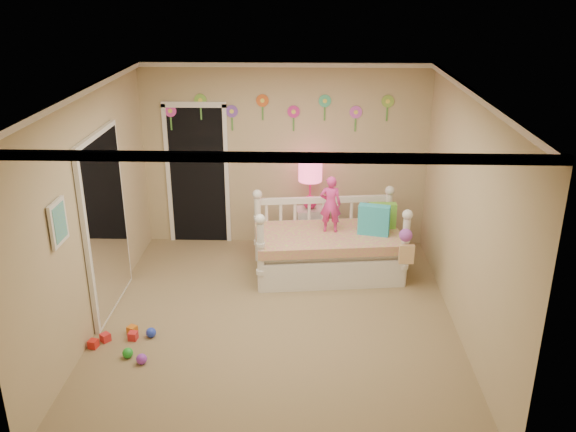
{
  "coord_description": "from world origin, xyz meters",
  "views": [
    {
      "loc": [
        0.32,
        -5.99,
        3.65
      ],
      "look_at": [
        0.1,
        0.6,
        1.05
      ],
      "focal_mm": 37.79,
      "sensor_mm": 36.0,
      "label": 1
    }
  ],
  "objects_px": {
    "daybed": "(328,237)",
    "child": "(330,204)",
    "nightstand": "(309,229)",
    "table_lamp": "(310,176)"
  },
  "relations": [
    {
      "from": "daybed",
      "to": "child",
      "type": "xyz_separation_m",
      "value": [
        0.02,
        0.05,
        0.43
      ]
    },
    {
      "from": "child",
      "to": "table_lamp",
      "type": "distance_m",
      "value": 0.73
    },
    {
      "from": "daybed",
      "to": "child",
      "type": "relative_size",
      "value": 2.53
    },
    {
      "from": "daybed",
      "to": "nightstand",
      "type": "xyz_separation_m",
      "value": [
        -0.24,
        0.72,
        -0.2
      ]
    },
    {
      "from": "nightstand",
      "to": "table_lamp",
      "type": "distance_m",
      "value": 0.79
    },
    {
      "from": "child",
      "to": "nightstand",
      "type": "relative_size",
      "value": 1.19
    },
    {
      "from": "table_lamp",
      "to": "daybed",
      "type": "bearing_deg",
      "value": -71.53
    },
    {
      "from": "child",
      "to": "table_lamp",
      "type": "relative_size",
      "value": 1.05
    },
    {
      "from": "child",
      "to": "nightstand",
      "type": "xyz_separation_m",
      "value": [
        -0.26,
        0.67,
        -0.63
      ]
    },
    {
      "from": "daybed",
      "to": "table_lamp",
      "type": "xyz_separation_m",
      "value": [
        -0.24,
        0.72,
        0.59
      ]
    }
  ]
}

